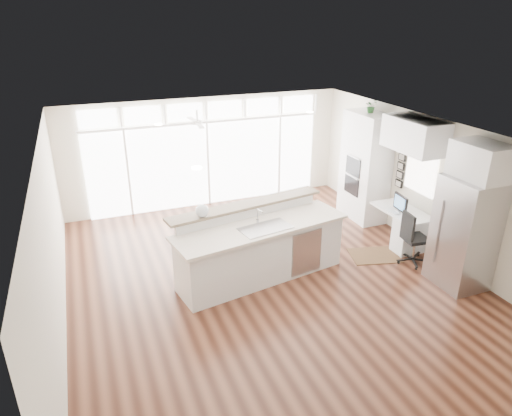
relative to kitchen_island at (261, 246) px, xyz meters
name	(u,v)px	position (x,y,z in m)	size (l,w,h in m)	color
floor	(269,279)	(0.10, -0.13, -0.65)	(7.00, 8.00, 0.02)	#3A1C12
ceiling	(271,135)	(0.10, -0.13, 2.06)	(7.00, 8.00, 0.02)	white
wall_back	(207,152)	(0.10, 3.87, 0.71)	(7.00, 0.04, 2.70)	beige
wall_front	(430,364)	(0.10, -4.13, 0.71)	(7.00, 0.04, 2.70)	beige
wall_left	(51,247)	(-3.40, -0.13, 0.71)	(0.04, 8.00, 2.70)	beige
wall_right	(431,186)	(3.60, -0.13, 0.71)	(0.04, 8.00, 2.70)	beige
glass_wall	(208,164)	(0.10, 3.81, 0.41)	(5.80, 0.06, 2.08)	white
transom_row	(205,111)	(0.10, 3.81, 1.74)	(5.90, 0.06, 0.40)	white
desk_window	(421,172)	(3.56, 0.17, 0.91)	(0.04, 0.85, 0.85)	white
ceiling_fan	(197,118)	(-0.40, 2.67, 1.84)	(1.16, 1.16, 0.32)	white
recessed_lights	(266,134)	(0.10, 0.07, 2.04)	(3.40, 3.00, 0.02)	#EDE7C9
oven_cabinet	(365,167)	(3.27, 1.67, 0.61)	(0.64, 1.20, 2.50)	white
desk_nook	(400,227)	(3.23, 0.17, -0.26)	(0.72, 1.30, 0.76)	white
upper_cabinets	(415,135)	(3.27, 0.17, 1.71)	(0.64, 1.30, 0.64)	white
refrigerator	(464,233)	(3.21, -1.48, 0.36)	(0.76, 0.90, 2.00)	#AFB0B4
fridge_cabinet	(482,161)	(3.27, -1.48, 1.66)	(0.64, 0.90, 0.60)	white
framed_photos	(401,170)	(3.56, 0.79, 0.76)	(0.06, 0.22, 0.80)	black
kitchen_island	(261,246)	(0.00, 0.00, 0.00)	(3.24, 1.22, 1.29)	white
rug	(374,255)	(2.43, -0.11, -0.64)	(0.96, 0.69, 0.01)	#311D0F
office_chair	(416,238)	(2.98, -0.59, -0.12)	(0.55, 0.50, 1.05)	black
fishbowl	(202,211)	(-1.00, 0.24, 0.76)	(0.22, 0.22, 0.22)	silver
monitor	(401,203)	(3.15, 0.17, 0.30)	(0.07, 0.45, 0.37)	black
keyboard	(393,212)	(2.98, 0.17, 0.12)	(0.11, 0.30, 0.01)	silver
potted_plant	(371,107)	(3.27, 1.67, 1.97)	(0.26, 0.29, 0.23)	#29612B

